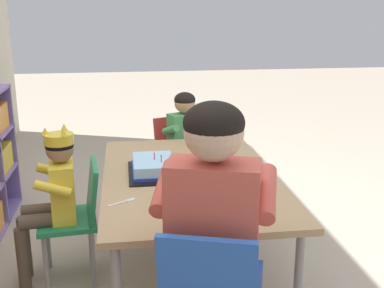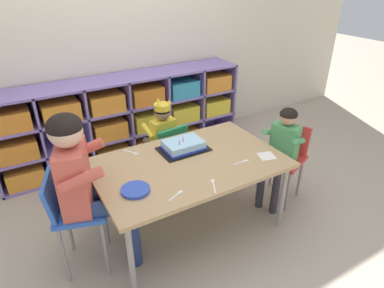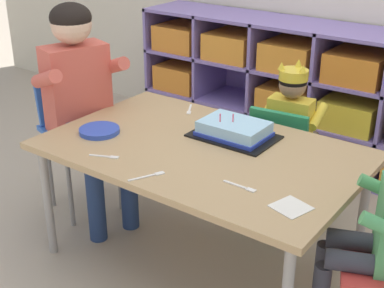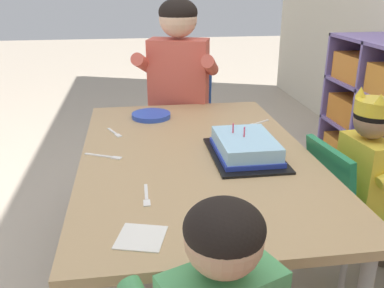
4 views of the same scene
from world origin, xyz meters
name	(u,v)px [view 2 (image 2 of 4)]	position (x,y,z in m)	size (l,w,h in m)	color
ground	(189,224)	(0.00, 0.00, 0.00)	(16.00, 16.00, 0.00)	tan
classroom_back_wall	(107,6)	(0.00, 1.51, 1.44)	(6.50, 0.10, 2.87)	beige
storage_cubby_shelf	(125,120)	(-0.02, 1.25, 0.40)	(2.43, 0.40, 0.84)	#7F6BB2
activity_table	(189,167)	(0.00, 0.00, 0.52)	(1.30, 0.82, 0.56)	tan
classroom_chair_blue	(168,151)	(0.10, 0.55, 0.35)	(0.34, 0.33, 0.60)	#238451
child_with_crown	(161,132)	(0.09, 0.65, 0.49)	(0.31, 0.31, 0.80)	yellow
classroom_chair_adult_side	(73,209)	(-0.80, 0.04, 0.44)	(0.40, 0.41, 0.69)	blue
adult_helper_seated	(86,177)	(-0.70, 0.01, 0.67)	(0.48, 0.46, 1.07)	#D15647
classroom_chair_guest_side	(285,155)	(0.87, -0.06, 0.39)	(0.42, 0.41, 0.63)	red
guest_at_table_side	(282,145)	(0.78, -0.10, 0.52)	(0.34, 0.34, 0.82)	#4C9E5B
birthday_cake_on_tray	(183,146)	(0.05, 0.17, 0.59)	(0.36, 0.24, 0.11)	black
paper_plate_stack	(135,190)	(-0.45, -0.14, 0.57)	(0.18, 0.18, 0.02)	blue
paper_napkin_square	(267,156)	(0.52, -0.22, 0.56)	(0.11, 0.11, 0.00)	white
fork_beside_plate_stack	(177,195)	(-0.26, -0.30, 0.56)	(0.12, 0.06, 0.00)	white
fork_near_cake_tray	(214,185)	(-0.01, -0.32, 0.56)	(0.08, 0.14, 0.00)	white
fork_at_table_front_edge	(132,153)	(-0.30, 0.32, 0.56)	(0.08, 0.12, 0.00)	white
fork_near_child_seat	(242,162)	(0.31, -0.19, 0.56)	(0.13, 0.02, 0.00)	white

